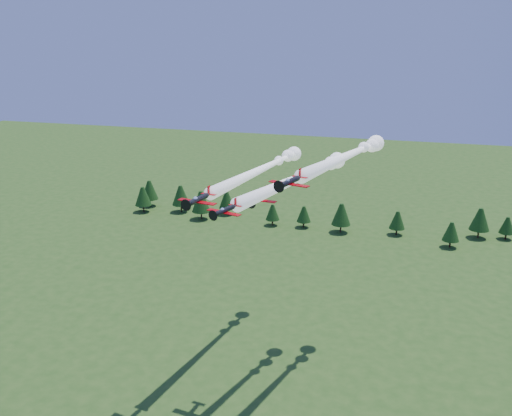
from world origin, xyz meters
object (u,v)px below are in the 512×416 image
(plane_right, at_px, (351,154))
(plane_slot, at_px, (259,198))
(plane_lead, at_px, (304,175))
(plane_left, at_px, (265,167))

(plane_right, distance_m, plane_slot, 23.37)
(plane_lead, distance_m, plane_right, 11.14)
(plane_right, xyz_separation_m, plane_slot, (-15.25, -16.63, -6.08))
(plane_left, distance_m, plane_right, 22.49)
(plane_lead, height_order, plane_slot, plane_lead)
(plane_slot, bearing_deg, plane_right, 54.81)
(plane_left, relative_size, plane_right, 1.14)
(plane_lead, relative_size, plane_left, 0.91)
(plane_lead, bearing_deg, plane_right, 49.25)
(plane_lead, height_order, plane_right, plane_right)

